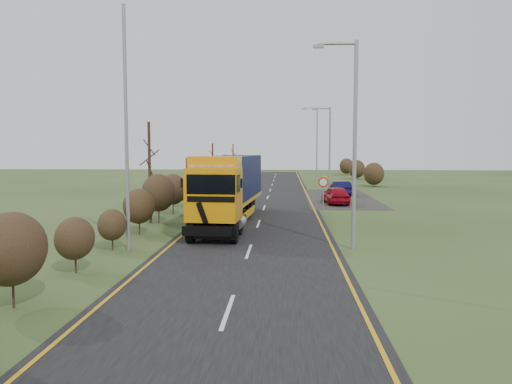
{
  "coord_description": "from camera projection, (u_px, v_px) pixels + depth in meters",
  "views": [
    {
      "loc": [
        1.54,
        -25.25,
        4.47
      ],
      "look_at": [
        -0.1,
        3.15,
        1.99
      ],
      "focal_mm": 35.0,
      "sensor_mm": 36.0,
      "label": 1
    }
  ],
  "objects": [
    {
      "name": "ground",
      "position": [
        254.0,
        236.0,
        25.59
      ],
      "size": [
        160.0,
        160.0,
        0.0
      ],
      "primitive_type": "plane",
      "color": "#30431C",
      "rests_on": "ground"
    },
    {
      "name": "road",
      "position": [
        263.0,
        211.0,
        35.54
      ],
      "size": [
        8.0,
        120.0,
        0.02
      ],
      "primitive_type": "cube",
      "color": "black",
      "rests_on": "ground"
    },
    {
      "name": "layby",
      "position": [
        339.0,
        198.0,
        45.11
      ],
      "size": [
        6.0,
        18.0,
        0.02
      ],
      "primitive_type": "cube",
      "color": "#292725",
      "rests_on": "ground"
    },
    {
      "name": "lane_markings",
      "position": [
        263.0,
        211.0,
        35.23
      ],
      "size": [
        7.52,
        116.0,
        0.01
      ],
      "color": "#CC9413",
      "rests_on": "road"
    },
    {
      "name": "hedgerow",
      "position": [
        173.0,
        191.0,
        33.65
      ],
      "size": [
        2.24,
        102.04,
        6.05
      ],
      "color": "black",
      "rests_on": "ground"
    },
    {
      "name": "lorry",
      "position": [
        228.0,
        184.0,
        29.94
      ],
      "size": [
        3.33,
        14.85,
        4.1
      ],
      "rotation": [
        0.0,
        0.0,
        -0.07
      ],
      "color": "black",
      "rests_on": "ground"
    },
    {
      "name": "car_red_hatchback",
      "position": [
        336.0,
        195.0,
        40.06
      ],
      "size": [
        2.15,
        4.4,
        1.45
      ],
      "primitive_type": "imported",
      "rotation": [
        0.0,
        0.0,
        3.25
      ],
      "color": "#9B0717",
      "rests_on": "ground"
    },
    {
      "name": "car_blue_sedan",
      "position": [
        341.0,
        188.0,
        47.63
      ],
      "size": [
        1.95,
        4.21,
        1.34
      ],
      "primitive_type": "imported",
      "rotation": [
        0.0,
        0.0,
        3.28
      ],
      "color": "#0C0A38",
      "rests_on": "ground"
    },
    {
      "name": "streetlight_near",
      "position": [
        352.0,
        136.0,
        21.82
      ],
      "size": [
        1.94,
        0.18,
        9.14
      ],
      "color": "gray",
      "rests_on": "ground"
    },
    {
      "name": "streetlight_mid",
      "position": [
        329.0,
        147.0,
        47.3
      ],
      "size": [
        1.79,
        0.18,
        8.37
      ],
      "color": "gray",
      "rests_on": "ground"
    },
    {
      "name": "streetlight_far",
      "position": [
        316.0,
        140.0,
        66.31
      ],
      "size": [
        2.12,
        0.2,
        10.0
      ],
      "color": "gray",
      "rests_on": "ground"
    },
    {
      "name": "left_pole",
      "position": [
        126.0,
        129.0,
        21.64
      ],
      "size": [
        0.16,
        0.16,
        10.6
      ],
      "primitive_type": "cylinder",
      "color": "gray",
      "rests_on": "ground"
    },
    {
      "name": "speed_sign",
      "position": [
        323.0,
        188.0,
        34.41
      ],
      "size": [
        0.69,
        0.1,
        2.49
      ],
      "color": "gray",
      "rests_on": "ground"
    },
    {
      "name": "warning_board",
      "position": [
        325.0,
        182.0,
        51.06
      ],
      "size": [
        0.66,
        0.11,
        1.74
      ],
      "color": "gray",
      "rests_on": "ground"
    }
  ]
}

